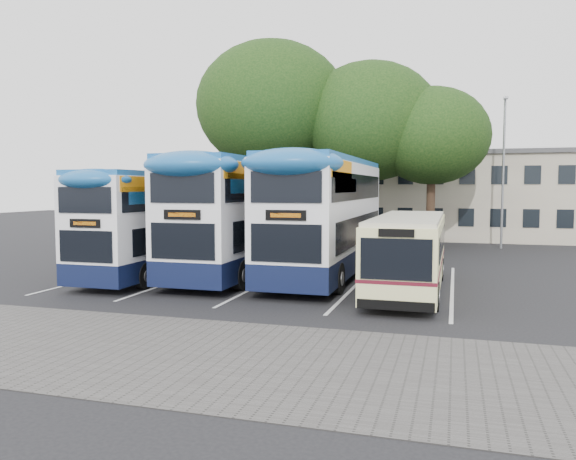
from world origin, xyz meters
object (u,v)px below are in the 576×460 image
(lamp_post, at_px, (503,164))
(tree_left, at_px, (272,106))
(bus_single, at_px, (409,249))
(bus_dd_left, at_px, (162,219))
(tree_right, at_px, (432,136))
(bus_dd_right, at_px, (327,212))
(tree_mid, at_px, (370,122))
(bus_dd_mid, at_px, (246,211))

(lamp_post, distance_m, tree_left, 14.57)
(lamp_post, relative_size, tree_left, 0.70)
(bus_single, bearing_deg, bus_dd_left, 174.50)
(tree_right, bearing_deg, bus_dd_right, -107.93)
(tree_mid, relative_size, bus_dd_right, 0.97)
(bus_dd_left, distance_m, bus_dd_mid, 3.55)
(tree_left, bearing_deg, bus_dd_mid, -77.22)
(tree_right, height_order, bus_dd_right, tree_right)
(tree_right, bearing_deg, bus_single, -90.60)
(lamp_post, distance_m, bus_dd_mid, 17.83)
(bus_dd_left, bearing_deg, tree_mid, 62.68)
(tree_mid, xyz_separation_m, tree_right, (3.67, -0.32, -0.99))
(bus_dd_left, bearing_deg, bus_dd_right, 12.29)
(bus_single, bearing_deg, lamp_post, 74.91)
(lamp_post, xyz_separation_m, bus_single, (-4.26, -15.79, -3.56))
(lamp_post, distance_m, bus_dd_left, 20.99)
(lamp_post, height_order, tree_left, tree_left)
(bus_dd_mid, bearing_deg, bus_single, -17.56)
(bus_dd_right, bearing_deg, bus_single, -34.93)
(bus_dd_left, xyz_separation_m, bus_single, (10.38, -1.00, -0.85))
(tree_mid, bearing_deg, tree_right, -5.05)
(bus_dd_mid, bearing_deg, tree_mid, 73.62)
(lamp_post, distance_m, bus_dd_right, 15.62)
(bus_dd_right, bearing_deg, bus_dd_left, -167.71)
(lamp_post, bearing_deg, tree_right, -155.78)
(tree_mid, relative_size, bus_single, 1.25)
(tree_mid, bearing_deg, bus_dd_right, -90.15)
(tree_right, relative_size, bus_single, 1.06)
(tree_right, height_order, bus_dd_mid, tree_right)
(tree_right, bearing_deg, tree_mid, 174.95)
(tree_left, xyz_separation_m, tree_right, (9.83, 0.17, -2.11))
(bus_dd_left, xyz_separation_m, bus_dd_mid, (3.32, 1.24, 0.29))
(lamp_post, xyz_separation_m, bus_dd_mid, (-11.33, -13.56, -2.42))
(bus_dd_mid, height_order, bus_dd_right, bus_dd_right)
(lamp_post, xyz_separation_m, tree_right, (-4.11, -1.85, 1.61))
(tree_right, distance_m, bus_single, 14.87)
(tree_mid, distance_m, bus_dd_right, 12.80)
(lamp_post, height_order, bus_single, lamp_post)
(lamp_post, distance_m, bus_single, 16.74)
(lamp_post, xyz_separation_m, bus_dd_right, (-7.82, -13.31, -2.40))
(tree_left, height_order, bus_dd_right, tree_left)
(lamp_post, height_order, tree_mid, tree_mid)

